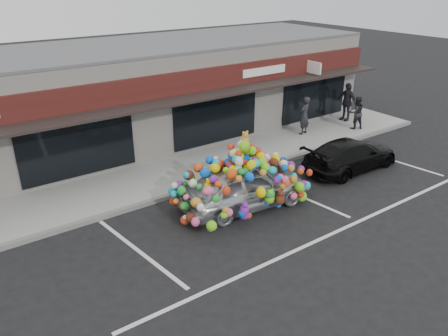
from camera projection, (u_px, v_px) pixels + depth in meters
ground at (235, 220)px, 13.76m from camera, size 90.00×90.00×0.00m
shop_building at (122, 96)px, 19.17m from camera, size 24.00×7.20×4.31m
sidewalk at (173, 174)px, 16.71m from camera, size 26.00×3.00×0.15m
kerb at (194, 189)px, 15.60m from camera, size 26.00×0.18×0.16m
parking_stripe_left at (139, 251)px, 12.23m from camera, size 0.73×4.37×0.01m
parking_stripe_mid at (295, 194)px, 15.38m from camera, size 0.73×4.37×0.01m
parking_stripe_right at (390, 159)px, 18.21m from camera, size 0.73×4.37×0.01m
lane_line at (334, 233)px, 13.09m from camera, size 14.00×0.12×0.01m
toy_car at (244, 182)px, 14.23m from camera, size 3.13×4.78×2.69m
black_sedan at (351, 155)px, 17.09m from camera, size 1.74×4.26×1.23m
pedestrian_a at (304, 115)px, 20.32m from camera, size 0.75×0.59×1.79m
pedestrian_b at (356, 113)px, 21.07m from camera, size 0.94×0.85×1.59m
pedestrian_c at (347, 102)px, 22.20m from camera, size 1.14×0.50×1.93m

